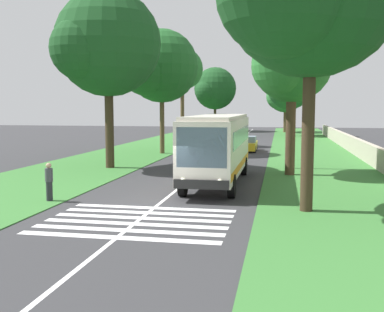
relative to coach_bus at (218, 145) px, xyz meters
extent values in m
plane|color=#333335|center=(-6.77, 1.80, -2.15)|extent=(160.00, 160.00, 0.00)
cube|color=#387533|center=(8.23, 10.00, -2.13)|extent=(120.00, 8.00, 0.04)
cube|color=#387533|center=(8.23, -6.40, -2.13)|extent=(120.00, 8.00, 0.04)
cube|color=silver|center=(8.23, 1.80, -2.14)|extent=(110.00, 0.16, 0.01)
cube|color=silver|center=(-0.03, 0.00, -0.05)|extent=(11.00, 2.50, 2.90)
cube|color=slate|center=(0.27, 0.00, 0.48)|extent=(9.68, 2.54, 0.85)
cube|color=slate|center=(-5.49, 0.00, 0.30)|extent=(0.08, 2.20, 1.74)
cube|color=orange|center=(-0.03, 0.00, -1.05)|extent=(10.78, 2.53, 0.36)
cube|color=silver|center=(-0.03, 0.00, 1.49)|extent=(10.56, 2.30, 0.18)
cube|color=black|center=(-5.61, 0.00, -1.28)|extent=(0.16, 2.40, 0.40)
sphere|color=#F2EDCC|center=(-5.55, 0.80, -1.15)|extent=(0.24, 0.24, 0.24)
sphere|color=#F2EDCC|center=(-5.55, -0.81, -1.15)|extent=(0.24, 0.24, 0.24)
cylinder|color=black|center=(-3.93, 1.15, -1.60)|extent=(1.10, 0.32, 1.10)
cylinder|color=black|center=(3.47, 1.15, -1.60)|extent=(1.10, 0.32, 1.10)
cylinder|color=black|center=(-3.93, -1.15, -1.60)|extent=(1.10, 0.32, 1.10)
cylinder|color=black|center=(3.47, -1.15, -1.60)|extent=(1.10, 0.32, 1.10)
cube|color=silver|center=(-11.18, 1.80, -2.14)|extent=(0.45, 6.80, 0.01)
cube|color=silver|center=(-10.28, 1.80, -2.14)|extent=(0.45, 6.80, 0.01)
cube|color=silver|center=(-9.38, 1.80, -2.14)|extent=(0.45, 6.80, 0.01)
cube|color=silver|center=(-8.48, 1.80, -2.14)|extent=(0.45, 6.80, 0.01)
cube|color=silver|center=(-7.58, 1.80, -2.14)|extent=(0.45, 6.80, 0.01)
cube|color=silver|center=(-6.68, 1.80, -2.14)|extent=(0.45, 6.80, 0.01)
cube|color=gold|center=(19.29, -0.23, -1.62)|extent=(4.30, 1.75, 0.70)
cube|color=slate|center=(19.19, -0.23, -0.99)|extent=(2.00, 1.61, 0.55)
cylinder|color=black|center=(17.94, 0.55, -1.83)|extent=(0.64, 0.22, 0.64)
cylinder|color=black|center=(20.64, 0.55, -1.83)|extent=(0.64, 0.22, 0.64)
cylinder|color=black|center=(17.94, -1.01, -1.83)|extent=(0.64, 0.22, 0.64)
cylinder|color=black|center=(20.64, -1.01, -1.83)|extent=(0.64, 0.22, 0.64)
cube|color=#145933|center=(24.72, 3.83, -1.62)|extent=(4.30, 1.75, 0.70)
cube|color=slate|center=(24.62, 3.83, -0.99)|extent=(2.00, 1.61, 0.55)
cylinder|color=black|center=(23.37, 4.61, -1.83)|extent=(0.64, 0.22, 0.64)
cylinder|color=black|center=(26.07, 4.61, -1.83)|extent=(0.64, 0.22, 0.64)
cylinder|color=black|center=(23.37, 3.05, -1.83)|extent=(0.64, 0.22, 0.64)
cylinder|color=black|center=(26.07, 3.05, -1.83)|extent=(0.64, 0.22, 0.64)
cube|color=navy|center=(33.79, 3.90, -1.62)|extent=(4.30, 1.75, 0.70)
cube|color=slate|center=(33.69, 3.90, -0.99)|extent=(2.00, 1.61, 0.55)
cylinder|color=black|center=(32.44, 4.68, -1.83)|extent=(0.64, 0.22, 0.64)
cylinder|color=black|center=(35.14, 4.68, -1.83)|extent=(0.64, 0.22, 0.64)
cylinder|color=black|center=(32.44, 3.12, -1.83)|extent=(0.64, 0.22, 0.64)
cylinder|color=black|center=(35.14, 3.12, -1.83)|extent=(0.64, 0.22, 0.64)
cube|color=navy|center=(41.61, 3.60, -1.62)|extent=(4.30, 1.75, 0.70)
cube|color=slate|center=(41.51, 3.60, -0.99)|extent=(2.00, 1.61, 0.55)
cylinder|color=black|center=(40.26, 4.38, -1.83)|extent=(0.64, 0.22, 0.64)
cylinder|color=black|center=(42.96, 4.38, -1.83)|extent=(0.64, 0.22, 0.64)
cylinder|color=black|center=(40.26, 2.82, -1.83)|extent=(0.64, 0.22, 0.64)
cylinder|color=black|center=(42.96, 2.82, -1.83)|extent=(0.64, 0.22, 0.64)
cylinder|color=brown|center=(23.87, 7.01, 1.36)|extent=(0.40, 0.40, 6.93)
sphere|color=#286B2D|center=(23.87, 7.01, 6.04)|extent=(4.40, 4.40, 4.40)
sphere|color=#286B2D|center=(25.19, 7.01, 5.71)|extent=(2.90, 2.90, 2.90)
sphere|color=#286B2D|center=(22.77, 7.67, 5.71)|extent=(2.55, 2.55, 2.55)
cylinder|color=brown|center=(15.43, 7.08, 0.87)|extent=(0.41, 0.41, 5.96)
sphere|color=#1E5623|center=(15.43, 7.08, 5.62)|extent=(6.44, 6.44, 6.44)
sphere|color=#1E5623|center=(17.37, 7.08, 5.14)|extent=(4.39, 4.39, 4.39)
sphere|color=#1E5623|center=(13.82, 8.05, 5.14)|extent=(4.34, 4.34, 4.34)
cylinder|color=#3D2D1E|center=(54.75, 7.77, 0.55)|extent=(0.44, 0.44, 5.31)
sphere|color=#19471E|center=(54.75, 7.77, 5.18)|extent=(7.18, 7.18, 7.18)
sphere|color=#19471E|center=(56.91, 7.77, 4.64)|extent=(4.81, 4.81, 4.81)
sphere|color=#19471E|center=(52.96, 8.84, 4.64)|extent=(4.10, 4.10, 4.10)
cylinder|color=#3D2D1E|center=(5.12, 8.14, 1.10)|extent=(0.59, 0.59, 6.41)
sphere|color=#19471E|center=(5.12, 8.14, 6.26)|extent=(7.11, 7.11, 7.11)
sphere|color=#19471E|center=(7.25, 8.14, 5.73)|extent=(4.83, 4.83, 4.83)
sphere|color=#19471E|center=(3.35, 9.21, 5.73)|extent=(4.11, 4.11, 4.11)
cylinder|color=#4C3826|center=(43.42, -4.47, 0.49)|extent=(0.57, 0.57, 5.20)
sphere|color=#1E5623|center=(43.42, -4.47, 4.84)|extent=(6.35, 6.35, 6.35)
sphere|color=#1E5623|center=(45.33, -4.47, 4.36)|extent=(3.77, 3.77, 3.77)
sphere|color=#1E5623|center=(41.84, -3.52, 4.36)|extent=(3.69, 3.69, 3.69)
cylinder|color=#3D2D1E|center=(-6.20, -4.37, 1.31)|extent=(0.50, 0.50, 6.83)
sphere|color=#19471E|center=(-4.09, -4.37, 6.13)|extent=(4.21, 4.21, 4.21)
cylinder|color=brown|center=(53.37, -4.00, 0.20)|extent=(0.46, 0.46, 4.61)
sphere|color=#337A38|center=(53.37, -4.00, 4.17)|extent=(6.07, 6.07, 6.07)
sphere|color=#337A38|center=(55.19, -4.00, 3.71)|extent=(4.44, 4.44, 4.44)
sphere|color=#337A38|center=(51.85, -3.09, 3.71)|extent=(4.29, 4.29, 4.29)
cylinder|color=#4C3826|center=(3.96, -3.90, 0.64)|extent=(0.59, 0.59, 5.49)
sphere|color=#286B2D|center=(3.96, -3.90, 4.72)|extent=(4.85, 4.85, 4.85)
sphere|color=#286B2D|center=(5.41, -3.90, 4.36)|extent=(3.56, 3.56, 3.56)
sphere|color=#286B2D|center=(2.74, -3.18, 4.36)|extent=(3.26, 3.26, 3.26)
cylinder|color=#473828|center=(7.00, -3.80, 2.19)|extent=(0.24, 0.24, 8.59)
cube|color=#3D3326|center=(7.00, -3.80, 5.88)|extent=(0.12, 1.40, 0.12)
cube|color=#B2A893|center=(13.23, -9.80, -1.38)|extent=(70.00, 0.40, 1.45)
cylinder|color=#26262D|center=(-6.23, 6.71, -1.68)|extent=(0.28, 0.28, 0.85)
cylinder|color=#3F3F47|center=(-6.23, 6.71, -0.96)|extent=(0.34, 0.34, 0.60)
sphere|color=tan|center=(-6.23, 6.71, -0.54)|extent=(0.24, 0.24, 0.24)
camera|label=1|loc=(-25.14, -3.29, 2.03)|focal=43.83mm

